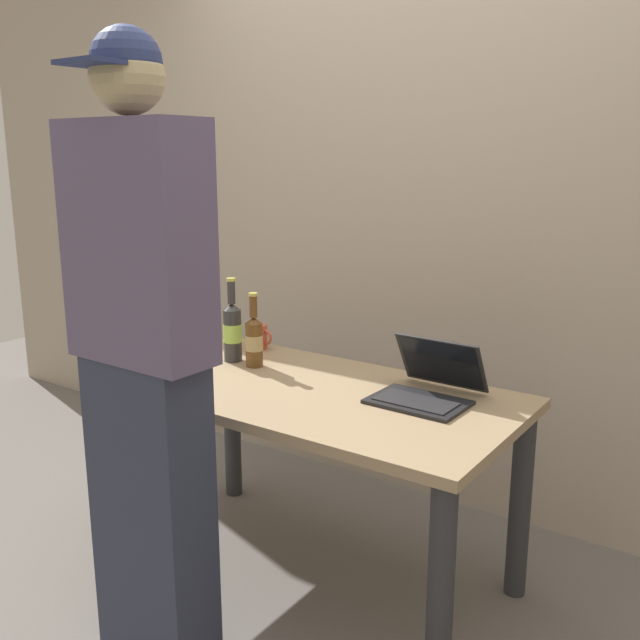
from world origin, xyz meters
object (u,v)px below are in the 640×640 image
object	(u,v)px
beer_bottle_dark	(254,339)
coffee_mug	(257,337)
person_figure	(144,365)
laptop	(427,386)
beer_bottle_amber	(232,330)

from	to	relation	value
beer_bottle_dark	coffee_mug	world-z (taller)	beer_bottle_dark
person_figure	laptop	bearing A→B (deg)	56.75
beer_bottle_dark	person_figure	bearing A→B (deg)	-73.78
coffee_mug	person_figure	bearing A→B (deg)	-68.53
coffee_mug	beer_bottle_amber	bearing A→B (deg)	-79.43
laptop	beer_bottle_amber	world-z (taller)	beer_bottle_amber
beer_bottle_dark	coffee_mug	xyz separation A→B (m)	(-0.15, 0.20, -0.06)
beer_bottle_dark	beer_bottle_amber	xyz separation A→B (m)	(-0.12, 0.01, 0.02)
laptop	coffee_mug	world-z (taller)	laptop
beer_bottle_amber	person_figure	bearing A→B (deg)	-65.91
beer_bottle_dark	beer_bottle_amber	bearing A→B (deg)	175.53
beer_bottle_amber	laptop	bearing A→B (deg)	2.22
beer_bottle_dark	beer_bottle_amber	size ratio (longest dim) A/B	0.87
beer_bottle_dark	coffee_mug	size ratio (longest dim) A/B	2.28
person_figure	beer_bottle_dark	bearing A→B (deg)	106.22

